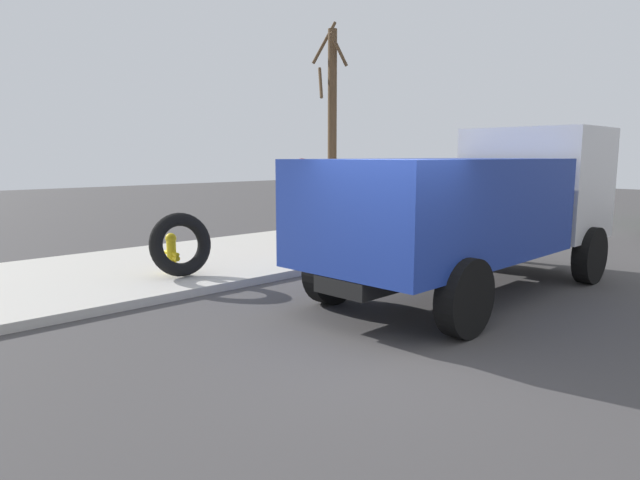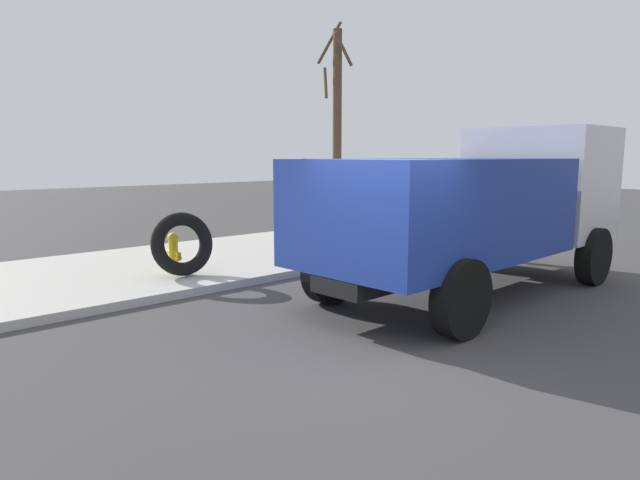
% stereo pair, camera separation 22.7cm
% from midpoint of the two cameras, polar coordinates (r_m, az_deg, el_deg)
% --- Properties ---
extents(ground_plane, '(80.00, 80.00, 0.00)m').
position_cam_midpoint_polar(ground_plane, '(7.15, 4.89, -11.41)').
color(ground_plane, '#423F3F').
extents(sidewalk_curb, '(36.00, 5.00, 0.15)m').
position_cam_midpoint_polar(sidewalk_curb, '(12.27, -18.47, -2.96)').
color(sidewalk_curb, '#BCB7AD').
rests_on(sidewalk_curb, ground).
extents(fire_hydrant, '(0.21, 0.48, 0.80)m').
position_cam_midpoint_polar(fire_hydrant, '(11.31, -15.55, -1.19)').
color(fire_hydrant, yellow).
rests_on(fire_hydrant, sidewalk_curb).
extents(loose_tire, '(1.27, 0.60, 1.25)m').
position_cam_midpoint_polar(loose_tire, '(10.93, -14.69, -0.46)').
color(loose_tire, black).
rests_on(loose_tire, sidewalk_curb).
extents(stop_sign, '(0.76, 0.08, 2.24)m').
position_cam_midpoint_polar(stop_sign, '(12.15, -2.40, 5.13)').
color(stop_sign, gray).
rests_on(stop_sign, sidewalk_curb).
extents(dump_truck_blue, '(7.06, 2.94, 3.00)m').
position_cam_midpoint_polar(dump_truck_blue, '(10.34, 15.32, 3.69)').
color(dump_truck_blue, '#1E3899').
rests_on(dump_truck_blue, ground).
extents(bare_tree, '(0.97, 0.86, 5.99)m').
position_cam_midpoint_polar(bare_tree, '(15.63, 0.80, 11.15)').
color(bare_tree, '#4C3823').
rests_on(bare_tree, sidewalk_curb).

